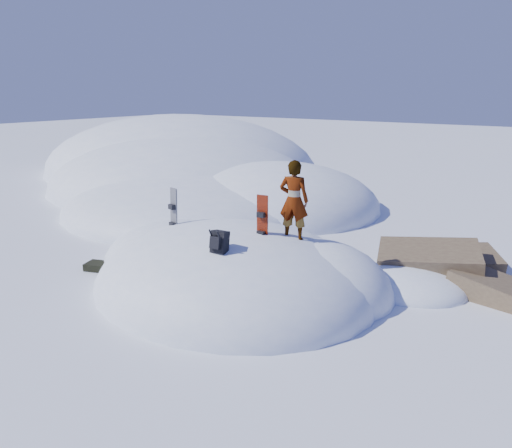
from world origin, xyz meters
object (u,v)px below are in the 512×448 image
Objects in this scene: snowboard_dark at (173,218)px; person at (294,201)px; snowboard_red at (262,226)px; backpack at (219,242)px.

person is (3.20, 0.53, 0.76)m from snowboard_dark.
snowboard_dark is at bearing 175.51° from snowboard_red.
snowboard_red is 2.68× the size of backpack.
person is at bearing 24.83° from snowboard_dark.
snowboard_dark is 3.33m from person.
snowboard_red is 0.80× the size of person.
person is at bearing 37.04° from snowboard_red.
backpack is (-0.20, -1.28, -0.07)m from snowboard_red.
snowboard_dark is 2.77m from backpack.
snowboard_red is at bearing 16.47° from snowboard_dark.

